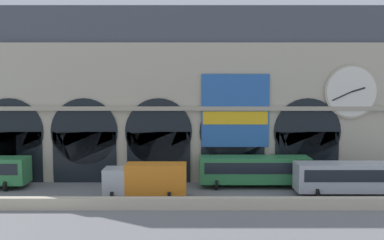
% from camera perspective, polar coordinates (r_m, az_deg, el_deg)
% --- Properties ---
extents(ground_plane, '(200.00, 200.00, 0.00)m').
position_cam_1_polar(ground_plane, '(39.24, -5.15, -10.31)').
color(ground_plane, slate).
extents(quay_parapet_wall, '(90.00, 0.70, 1.00)m').
position_cam_1_polar(quay_parapet_wall, '(34.74, -5.85, -11.47)').
color(quay_parapet_wall, beige).
rests_on(quay_parapet_wall, ground).
extents(station_building, '(48.39, 4.64, 18.56)m').
position_cam_1_polar(station_building, '(44.98, -4.33, 3.17)').
color(station_building, '#B2A891').
rests_on(station_building, ground).
extents(box_truck_center, '(7.50, 2.91, 3.12)m').
position_cam_1_polar(box_truck_center, '(38.02, -6.29, -8.17)').
color(box_truck_center, '#ADB2B7').
rests_on(box_truck_center, ground).
extents(bus_mideast, '(11.00, 3.25, 3.10)m').
position_cam_1_polar(bus_mideast, '(41.95, 8.72, -6.85)').
color(bus_mideast, '#2D7A42').
rests_on(bus_mideast, ground).
extents(bus_east, '(11.00, 3.25, 3.10)m').
position_cam_1_polar(bus_east, '(41.09, 21.83, -7.39)').
color(bus_east, '#ADB2B7').
rests_on(bus_east, ground).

